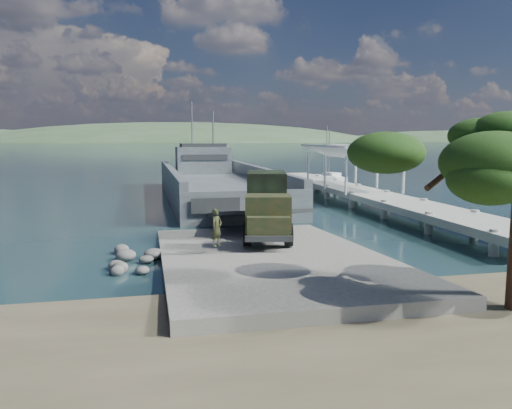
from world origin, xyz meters
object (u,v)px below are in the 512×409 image
Objects in this scene: pier at (356,185)px; soldier at (217,236)px; sailboat_near at (329,183)px; sailboat_far at (327,179)px; landing_craft at (216,189)px; overhang_tree at (502,157)px; military_truck at (267,205)px.

soldier is (-15.44, -19.48, -0.22)m from pier.
pier is at bearing -83.47° from sailboat_near.
pier is 21.16m from sailboat_far.
pier is 1.21× the size of landing_craft.
soldier is at bearing -137.33° from sailboat_far.
landing_craft reaches higher than pier.
sailboat_near is at bearing 17.43° from soldier.
soldier is at bearing -128.39° from pier.
overhang_tree reaches higher than pier.
landing_craft is 22.41m from sailboat_far.
military_truck is at bearing -127.69° from pier.
sailboat_near is 0.93× the size of sailboat_far.
pier reaches higher than military_truck.
military_truck is at bearing -98.11° from sailboat_near.
sailboat_near is 5.27m from sailboat_far.
sailboat_far is (1.63, 5.01, 0.03)m from sailboat_near.
sailboat_far is 1.05× the size of overhang_tree.
overhang_tree is (4.70, -34.07, 4.45)m from landing_craft.
pier is at bearing 6.95° from soldier.
sailboat_far is (20.20, 40.07, -0.97)m from soldier.
sailboat_near is at bearing 75.95° from military_truck.
military_truck is (-12.14, -15.71, 0.63)m from pier.
soldier is (-3.30, -3.77, -0.85)m from military_truck.
sailboat_near is (18.58, 35.05, -1.00)m from soldier.
military_truck is 34.86m from sailboat_near.
sailboat_far reaches higher than military_truck.
sailboat_far is at bearing 77.01° from military_truck.
soldier is 0.25× the size of sailboat_near.
soldier is 39.68m from sailboat_near.
sailboat_far reaches higher than pier.
overhang_tree reaches higher than military_truck.
sailboat_far is at bearing 89.95° from sailboat_near.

